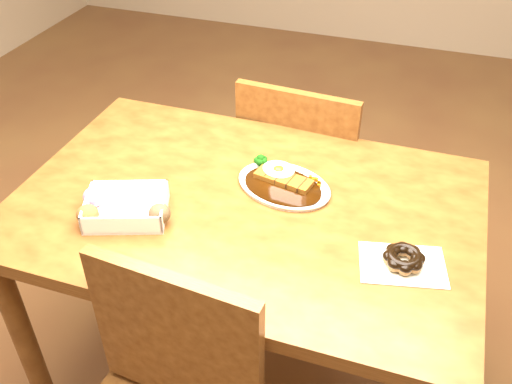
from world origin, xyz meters
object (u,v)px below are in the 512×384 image
(donut_box, at_px, (124,207))
(pon_de_ring, at_px, (404,259))
(katsu_curry_plate, at_px, (283,182))
(chair_far, at_px, (304,175))
(table, at_px, (246,230))

(donut_box, bearing_deg, pon_de_ring, 3.83)
(katsu_curry_plate, relative_size, pon_de_ring, 1.37)
(chair_far, bearing_deg, donut_box, 70.28)
(donut_box, xyz_separation_m, pon_de_ring, (0.69, 0.05, -0.01))
(chair_far, relative_size, pon_de_ring, 3.99)
(pon_de_ring, bearing_deg, chair_far, 121.15)
(table, relative_size, donut_box, 4.92)
(table, relative_size, chair_far, 1.38)
(chair_far, bearing_deg, table, 90.56)
(chair_far, height_order, katsu_curry_plate, chair_far)
(chair_far, bearing_deg, katsu_curry_plate, 99.49)
(donut_box, bearing_deg, table, 29.33)
(table, xyz_separation_m, pon_de_ring, (0.42, -0.10, 0.12))
(pon_de_ring, bearing_deg, donut_box, -176.17)
(chair_far, xyz_separation_m, katsu_curry_plate, (0.04, -0.44, 0.28))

